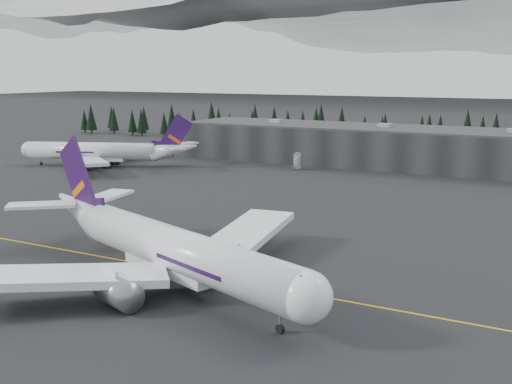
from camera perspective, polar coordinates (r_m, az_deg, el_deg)
The scene contains 7 objects.
ground at distance 101.77m, azimuth -5.52°, elevation -6.82°, with size 1400.00×1400.00×0.00m, color black.
taxiline at distance 100.21m, azimuth -6.17°, elevation -7.10°, with size 400.00×0.40×0.02m, color gold.
terminal at distance 213.46m, azimuth 13.87°, elevation 3.85°, with size 160.00×30.00×12.60m.
treeline at distance 249.05m, azimuth 16.15°, elevation 4.95°, with size 360.00×20.00×15.00m, color black.
jet_main at distance 95.01m, azimuth -8.48°, elevation -4.68°, with size 64.61×57.95×19.60m.
jet_parked at distance 214.06m, azimuth -13.11°, elevation 3.53°, with size 57.16×50.93×17.46m.
gse_vehicle_a at distance 202.36m, azimuth 3.73°, elevation 2.20°, with size 2.57×5.57×1.55m, color silver.
Camera 1 is at (55.46, -79.70, 30.48)m, focal length 45.00 mm.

